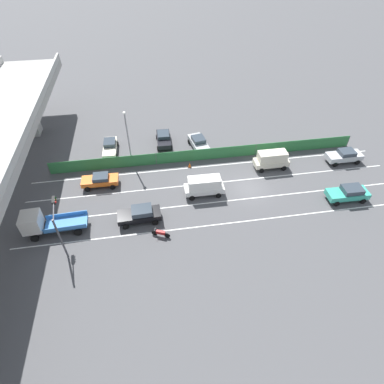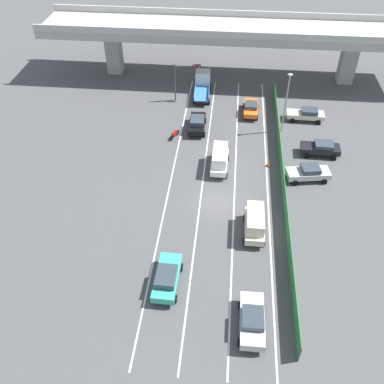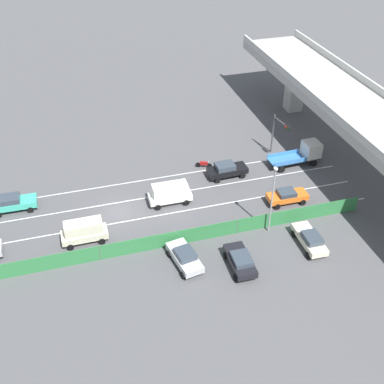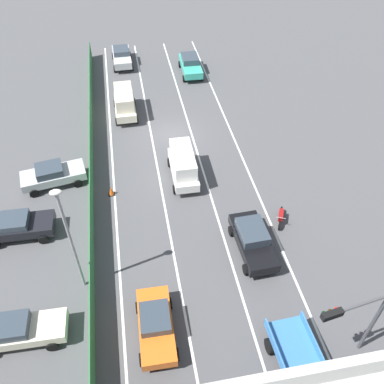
{
  "view_description": "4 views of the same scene",
  "coord_description": "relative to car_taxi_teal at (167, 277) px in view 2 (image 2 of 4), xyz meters",
  "views": [
    {
      "loc": [
        -26.82,
        11.11,
        25.06
      ],
      "look_at": [
        -2.27,
        7.23,
        2.5
      ],
      "focal_mm": 29.75,
      "sensor_mm": 36.0,
      "label": 1
    },
    {
      "loc": [
        0.64,
        -31.51,
        28.44
      ],
      "look_at": [
        -2.5,
        -0.1,
        1.14
      ],
      "focal_mm": 40.07,
      "sensor_mm": 36.0,
      "label": 2
    },
    {
      "loc": [
        39.87,
        -3.8,
        31.06
      ],
      "look_at": [
        1.87,
        7.31,
        2.39
      ],
      "focal_mm": 45.24,
      "sensor_mm": 36.0,
      "label": 3
    },
    {
      "loc": [
        3.37,
        28.03,
        20.17
      ],
      "look_at": [
        -0.23,
        8.28,
        1.1
      ],
      "focal_mm": 38.37,
      "sensor_mm": 36.0,
      "label": 4
    }
  ],
  "objects": [
    {
      "name": "flatbed_truck_blue",
      "position": [
        0.19,
        33.01,
        0.42
      ],
      "size": [
        2.46,
        6.22,
        2.66
      ],
      "color": "black",
      "rests_on": "ground"
    },
    {
      "name": "lane_line_left_edge",
      "position": [
        -1.54,
        14.32,
        -0.94
      ],
      "size": [
        0.14,
        43.75,
        0.01
      ],
      "primitive_type": "cube",
      "color": "silver",
      "rests_on": "ground"
    },
    {
      "name": "green_fence",
      "position": [
        10.0,
        14.32,
        -0.1
      ],
      "size": [
        0.1,
        39.85,
        1.68
      ],
      "color": "#2D753D",
      "rests_on": "ground"
    },
    {
      "name": "lane_line_mid_left",
      "position": [
        1.81,
        14.32,
        -0.94
      ],
      "size": [
        0.14,
        43.75,
        0.01
      ],
      "primitive_type": "cube",
      "color": "silver",
      "rests_on": "ground"
    },
    {
      "name": "elevated_overpass",
      "position": [
        3.48,
        38.19,
        5.51
      ],
      "size": [
        52.32,
        8.6,
        8.18
      ],
      "color": "#A09E99",
      "rests_on": "ground"
    },
    {
      "name": "car_taxi_teal",
      "position": [
        0.0,
        0.0,
        0.0
      ],
      "size": [
        2.13,
        4.68,
        1.7
      ],
      "color": "teal",
      "rests_on": "ground"
    },
    {
      "name": "traffic_light",
      "position": [
        -2.07,
        30.6,
        2.71
      ],
      "size": [
        3.4,
        0.72,
        5.11
      ],
      "color": "#47474C",
      "rests_on": "ground"
    },
    {
      "name": "car_van_white",
      "position": [
        3.4,
        15.92,
        0.36
      ],
      "size": [
        1.97,
        4.53,
        2.32
      ],
      "color": "silver",
      "rests_on": "ground"
    },
    {
      "name": "car_van_cream",
      "position": [
        7.03,
        6.61,
        0.36
      ],
      "size": [
        1.94,
        4.35,
        2.32
      ],
      "color": "beige",
      "rests_on": "ground"
    },
    {
      "name": "traffic_cone",
      "position": [
        8.7,
        16.79,
        -0.6
      ],
      "size": [
        0.47,
        0.47,
        0.73
      ],
      "color": "orange",
      "rests_on": "ground"
    },
    {
      "name": "parked_wagon_silver",
      "position": [
        12.71,
        14.92,
        -0.04
      ],
      "size": [
        4.7,
        2.63,
        1.63
      ],
      "color": "#B2B5B7",
      "rests_on": "ground"
    },
    {
      "name": "ground_plane",
      "position": [
        3.48,
        10.44,
        -0.94
      ],
      "size": [
        300.0,
        300.0,
        0.0
      ],
      "primitive_type": "plane",
      "color": "#4C4C4F"
    },
    {
      "name": "lane_line_mid_right",
      "position": [
        5.16,
        14.32,
        -0.94
      ],
      "size": [
        0.14,
        43.75,
        0.01
      ],
      "primitive_type": "cube",
      "color": "silver",
      "rests_on": "ground"
    },
    {
      "name": "parked_sedan_dark",
      "position": [
        14.55,
        19.56,
        -0.05
      ],
      "size": [
        4.33,
        2.13,
        1.58
      ],
      "color": "black",
      "rests_on": "ground"
    },
    {
      "name": "motorcycle",
      "position": [
        -2.19,
        21.4,
        -0.48
      ],
      "size": [
        0.95,
        1.82,
        0.93
      ],
      "color": "black",
      "rests_on": "ground"
    },
    {
      "name": "car_taxi_orange",
      "position": [
        6.79,
        27.79,
        -0.09
      ],
      "size": [
        2.02,
        4.3,
        1.52
      ],
      "color": "orange",
      "rests_on": "ground"
    },
    {
      "name": "lane_line_right_edge",
      "position": [
        8.51,
        14.32,
        -0.94
      ],
      "size": [
        0.14,
        43.75,
        0.01
      ],
      "primitive_type": "cube",
      "color": "silver",
      "rests_on": "ground"
    },
    {
      "name": "car_sedan_black",
      "position": [
        0.34,
        23.34,
        -0.0
      ],
      "size": [
        2.17,
        4.56,
        1.71
      ],
      "color": "black",
      "rests_on": "ground"
    },
    {
      "name": "car_sedan_silver",
      "position": [
        6.76,
        -3.2,
        -0.01
      ],
      "size": [
        2.04,
        4.58,
        1.68
      ],
      "color": "#B7BABC",
      "rests_on": "ground"
    },
    {
      "name": "parked_sedan_cream",
      "position": [
        13.68,
        26.88,
        -0.07
      ],
      "size": [
        4.63,
        2.01,
        1.57
      ],
      "color": "beige",
      "rests_on": "ground"
    },
    {
      "name": "street_lamp",
      "position": [
        10.55,
        24.08,
        3.56
      ],
      "size": [
        0.6,
        0.36,
        7.46
      ],
      "color": "gray",
      "rests_on": "ground"
    }
  ]
}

